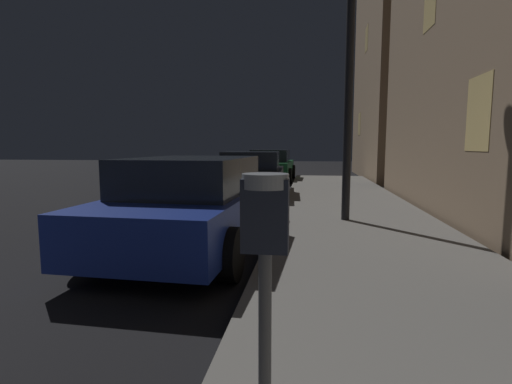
% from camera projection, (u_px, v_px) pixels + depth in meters
% --- Properties ---
extents(parking_meter, '(0.19, 0.19, 1.35)m').
position_uv_depth(parking_meter, '(265.00, 253.00, 1.59)').
color(parking_meter, '#59595B').
rests_on(parking_meter, sidewalk).
extents(car_blue, '(2.25, 4.43, 1.43)m').
position_uv_depth(car_blue, '(193.00, 203.00, 6.01)').
color(car_blue, navy).
rests_on(car_blue, ground).
extents(car_black, '(2.26, 4.28, 1.43)m').
position_uv_depth(car_black, '(251.00, 175.00, 12.02)').
color(car_black, black).
rests_on(car_black, ground).
extents(car_green, '(2.15, 4.39, 1.43)m').
position_uv_depth(car_green, '(271.00, 165.00, 18.08)').
color(car_green, '#19592D').
rests_on(car_green, ground).
extents(street_lamp, '(0.44, 0.44, 5.30)m').
position_uv_depth(street_lamp, '(350.00, 36.00, 7.27)').
color(street_lamp, black).
rests_on(street_lamp, sidewalk).
extents(building_far, '(8.39, 9.17, 15.32)m').
position_uv_depth(building_far, '(456.00, 19.00, 18.49)').
color(building_far, '#8C7259').
rests_on(building_far, ground).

